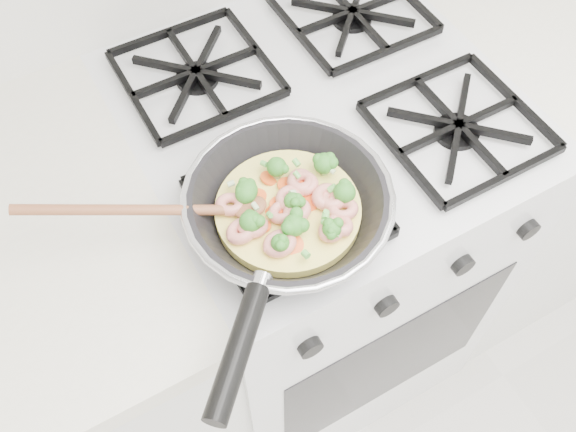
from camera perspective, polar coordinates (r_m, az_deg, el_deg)
stove at (r=1.39m, az=2.30°, el=-2.71°), size 0.60×0.60×0.92m
skillet at (r=0.84m, az=-0.17°, el=0.66°), size 0.46×0.37×0.10m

